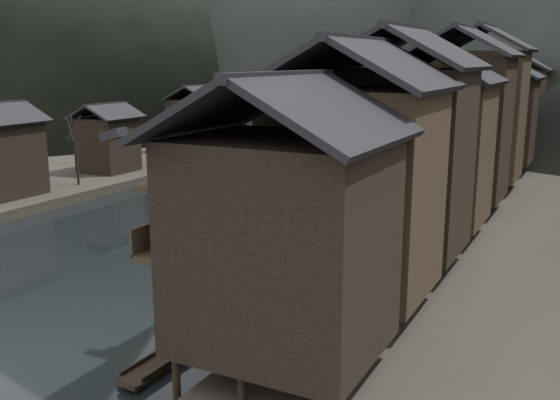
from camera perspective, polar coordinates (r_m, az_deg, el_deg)
The scene contains 12 objects.
water at distance 40.29m, azimuth -16.78°, elevation -6.47°, with size 300.00×300.00×0.00m, color black.
left_bank at distance 92.10m, azimuth -15.24°, elevation 4.63°, with size 40.00×200.00×1.20m, color #2D2823.
stilt_houses at distance 47.61m, azimuth 15.70°, elevation 7.52°, with size 9.00×67.60×16.00m.
left_houses at distance 67.29m, azimuth -17.80°, elevation 5.97°, with size 8.10×53.20×8.73m.
bare_trees at distance 70.07m, azimuth -11.70°, elevation 6.95°, with size 3.70×74.46×7.39m.
moored_sampans at distance 46.65m, azimuth 7.61°, elevation -3.15°, with size 3.16×49.99×0.47m.
midriver_boats at distance 78.12m, azimuth 7.86°, elevation 3.28°, with size 15.21×30.22×0.45m.
stone_bridge at distance 102.86m, azimuth 12.30°, elevation 8.12°, with size 40.00×6.00×9.00m.
hero_sampan at distance 34.31m, azimuth -5.17°, elevation -9.00°, with size 2.99×4.38×0.43m.
cargo_heap at distance 34.32m, azimuth -5.17°, elevation -8.05°, with size 1.01×1.33×0.61m, color black.
boatman at distance 32.45m, azimuth -5.33°, elevation -8.43°, with size 0.56×0.37×1.53m, color #4E4D4F.
bamboo_pole at distance 31.58m, azimuth -5.11°, elevation -4.54°, with size 0.06×0.06×3.99m, color #8C7A51.
Camera 1 is at (27.05, -26.94, 12.89)m, focal length 40.00 mm.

